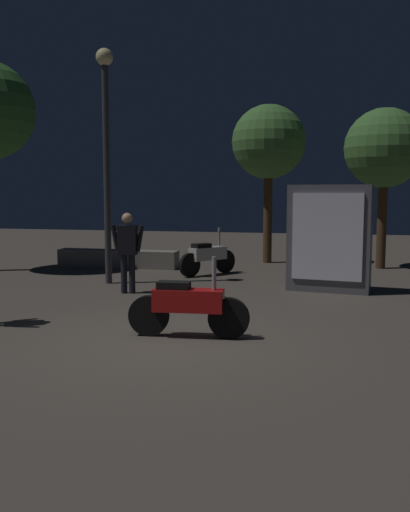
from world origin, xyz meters
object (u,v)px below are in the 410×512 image
object	(u,v)px
motorcycle_red_foreground	(188,305)
motorcycle_white_parked_left	(208,257)
streetlamp_near	(106,136)
person_rider_beside	(128,246)
kiosk_billboard	(329,238)

from	to	relation	value
motorcycle_red_foreground	motorcycle_white_parked_left	world-z (taller)	same
streetlamp_near	person_rider_beside	bearing A→B (deg)	-51.09
motorcycle_white_parked_left	streetlamp_near	world-z (taller)	streetlamp_near
motorcycle_red_foreground	motorcycle_white_parked_left	bearing A→B (deg)	95.41
motorcycle_white_parked_left	kiosk_billboard	bearing A→B (deg)	-83.09
motorcycle_red_foreground	kiosk_billboard	world-z (taller)	kiosk_billboard
person_rider_beside	motorcycle_white_parked_left	bearing A→B (deg)	152.37
motorcycle_red_foreground	person_rider_beside	xyz separation A→B (m)	(-1.99, 2.99, 0.48)
person_rider_beside	streetlamp_near	size ratio (longest dim) A/B	0.32
motorcycle_red_foreground	person_rider_beside	bearing A→B (deg)	118.96
motorcycle_red_foreground	streetlamp_near	bearing A→B (deg)	120.38
streetlamp_near	kiosk_billboard	distance (m)	5.07
kiosk_billboard	person_rider_beside	bearing A→B (deg)	24.27
motorcycle_white_parked_left	kiosk_billboard	xyz separation A→B (m)	(2.81, -1.63, 0.61)
motorcycle_white_parked_left	kiosk_billboard	world-z (taller)	kiosk_billboard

